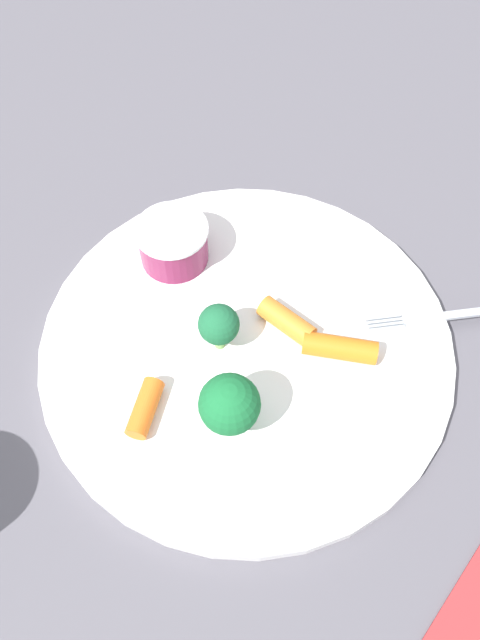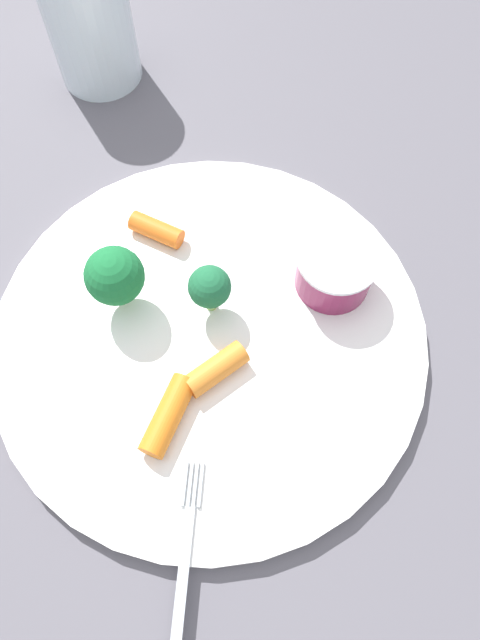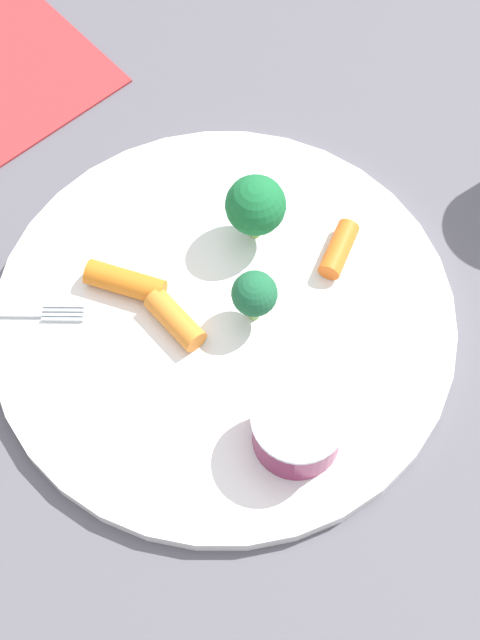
{
  "view_description": "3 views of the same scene",
  "coord_description": "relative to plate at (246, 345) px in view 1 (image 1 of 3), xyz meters",
  "views": [
    {
      "loc": [
        0.12,
        -0.21,
        0.43
      ],
      "look_at": [
        -0.01,
        0.0,
        0.03
      ],
      "focal_mm": 35.18,
      "sensor_mm": 36.0,
      "label": 1
    },
    {
      "loc": [
        0.11,
        0.13,
        0.39
      ],
      "look_at": [
        -0.02,
        0.01,
        0.02
      ],
      "focal_mm": 31.95,
      "sensor_mm": 36.0,
      "label": 2
    },
    {
      "loc": [
        -0.2,
        0.23,
        0.58
      ],
      "look_at": [
        -0.02,
        0.0,
        0.03
      ],
      "focal_mm": 53.78,
      "sensor_mm": 36.0,
      "label": 3
    }
  ],
  "objects": [
    {
      "name": "ground_plane",
      "position": [
        0.0,
        0.0,
        -0.01
      ],
      "size": [
        2.4,
        2.4,
        0.0
      ],
      "primitive_type": "plane",
      "color": "#56535B"
    },
    {
      "name": "plate",
      "position": [
        0.0,
        0.0,
        0.0
      ],
      "size": [
        0.32,
        0.32,
        0.01
      ],
      "primitive_type": "cylinder",
      "color": "white",
      "rests_on": "ground_plane"
    },
    {
      "name": "sauce_cup",
      "position": [
        -0.09,
        0.04,
        0.02
      ],
      "size": [
        0.06,
        0.06,
        0.04
      ],
      "color": "maroon",
      "rests_on": "plate"
    },
    {
      "name": "broccoli_floret_0",
      "position": [
        -0.02,
        -0.01,
        0.03
      ],
      "size": [
        0.03,
        0.03,
        0.04
      ],
      "color": "#82B95F",
      "rests_on": "plate"
    },
    {
      "name": "broccoli_floret_1",
      "position": [
        0.03,
        -0.06,
        0.04
      ],
      "size": [
        0.04,
        0.04,
        0.06
      ],
      "color": "#93C05B",
      "rests_on": "plate"
    },
    {
      "name": "carrot_stick_0",
      "position": [
        -0.03,
        -0.09,
        0.01
      ],
      "size": [
        0.03,
        0.04,
        0.02
      ],
      "primitive_type": "cylinder",
      "rotation": [
        1.57,
        0.0,
        0.29
      ],
      "color": "orange",
      "rests_on": "plate"
    },
    {
      "name": "carrot_stick_1",
      "position": [
        0.02,
        0.03,
        0.01
      ],
      "size": [
        0.05,
        0.02,
        0.02
      ],
      "primitive_type": "cylinder",
      "rotation": [
        1.57,
        0.0,
        1.4
      ],
      "color": "orange",
      "rests_on": "plate"
    },
    {
      "name": "carrot_stick_2",
      "position": [
        0.06,
        0.03,
        0.01
      ],
      "size": [
        0.06,
        0.04,
        0.02
      ],
      "primitive_type": "cylinder",
      "rotation": [
        1.57,
        0.0,
        5.08
      ],
      "color": "orange",
      "rests_on": "plate"
    },
    {
      "name": "fork",
      "position": [
        0.14,
        0.11,
        0.01
      ],
      "size": [
        0.14,
        0.11,
        0.0
      ],
      "color": "#ADB5BD",
      "rests_on": "plate"
    }
  ]
}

